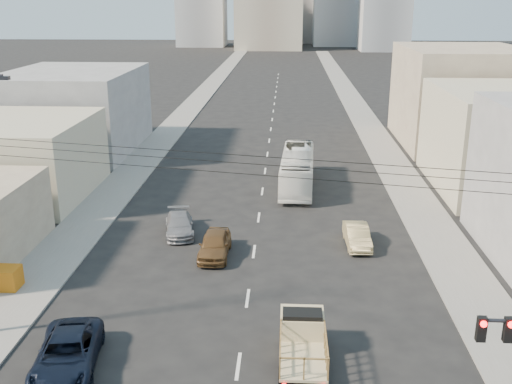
# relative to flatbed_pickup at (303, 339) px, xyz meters

# --- Properties ---
(sidewalk_left) EXTENTS (3.50, 180.00, 0.12)m
(sidewalk_left) POSITION_rel_flatbed_pickup_xyz_m (-14.43, 67.53, -1.03)
(sidewalk_left) COLOR slate
(sidewalk_left) RESTS_ON ground
(sidewalk_right) EXTENTS (3.50, 180.00, 0.12)m
(sidewalk_right) POSITION_rel_flatbed_pickup_xyz_m (9.07, 67.53, -1.03)
(sidewalk_right) COLOR slate
(sidewalk_right) RESTS_ON ground
(lane_dashes) EXTENTS (0.15, 104.00, 0.01)m
(lane_dashes) POSITION_rel_flatbed_pickup_xyz_m (-2.68, 50.53, -1.09)
(lane_dashes) COLOR silver
(lane_dashes) RESTS_ON ground
(flatbed_pickup) EXTENTS (1.95, 4.41, 1.90)m
(flatbed_pickup) POSITION_rel_flatbed_pickup_xyz_m (0.00, 0.00, 0.00)
(flatbed_pickup) COLOR tan
(flatbed_pickup) RESTS_ON ground
(navy_pickup) EXTENTS (3.24, 5.62, 1.47)m
(navy_pickup) POSITION_rel_flatbed_pickup_xyz_m (-9.73, -1.08, -0.36)
(navy_pickup) COLOR black
(navy_pickup) RESTS_ON ground
(city_bus) EXTENTS (2.96, 10.80, 2.98)m
(city_bus) POSITION_rel_flatbed_pickup_xyz_m (0.11, 24.97, 0.40)
(city_bus) COLOR white
(city_bus) RESTS_ON ground
(sedan_brown) EXTENTS (1.78, 4.34, 1.47)m
(sedan_brown) POSITION_rel_flatbed_pickup_xyz_m (-4.99, 10.77, -0.36)
(sedan_brown) COLOR brown
(sedan_brown) RESTS_ON ground
(sedan_tan) EXTENTS (1.53, 4.02, 1.31)m
(sedan_tan) POSITION_rel_flatbed_pickup_xyz_m (3.69, 12.81, -0.44)
(sedan_tan) COLOR tan
(sedan_tan) RESTS_ON ground
(sedan_grey) EXTENTS (2.57, 4.59, 1.26)m
(sedan_grey) POSITION_rel_flatbed_pickup_xyz_m (-7.73, 14.21, -0.47)
(sedan_grey) COLOR slate
(sedan_grey) RESTS_ON ground
(overhead_wires) EXTENTS (23.01, 5.02, 0.72)m
(overhead_wires) POSITION_rel_flatbed_pickup_xyz_m (-2.68, -0.97, 7.87)
(overhead_wires) COLOR black
(overhead_wires) RESTS_ON ground
(crate_stack) EXTENTS (1.80, 1.20, 1.14)m
(crate_stack) POSITION_rel_flatbed_pickup_xyz_m (-15.68, 5.82, -0.40)
(crate_stack) COLOR #BB6511
(crate_stack) RESTS_ON sidewalk_left
(bldg_right_mid) EXTENTS (11.00, 14.00, 8.00)m
(bldg_right_mid) POSITION_rel_flatbed_pickup_xyz_m (16.82, 25.53, 2.91)
(bldg_right_mid) COLOR #BDB498
(bldg_right_mid) RESTS_ON ground
(bldg_right_far) EXTENTS (12.00, 16.00, 10.00)m
(bldg_right_far) POSITION_rel_flatbed_pickup_xyz_m (17.32, 41.53, 3.91)
(bldg_right_far) COLOR gray
(bldg_right_far) RESTS_ON ground
(bldg_left_mid) EXTENTS (11.00, 12.00, 6.00)m
(bldg_left_mid) POSITION_rel_flatbed_pickup_xyz_m (-21.68, 21.53, 1.91)
(bldg_left_mid) COLOR #BDB498
(bldg_left_mid) RESTS_ON ground
(bldg_left_far) EXTENTS (12.00, 16.00, 8.00)m
(bldg_left_far) POSITION_rel_flatbed_pickup_xyz_m (-22.18, 36.53, 2.91)
(bldg_left_far) COLOR gray
(bldg_left_far) RESTS_ON ground
(midrise_east) EXTENTS (14.00, 14.00, 28.00)m
(midrise_east) POSITION_rel_flatbed_pickup_xyz_m (27.32, 162.53, 12.91)
(midrise_east) COLOR #909398
(midrise_east) RESTS_ON ground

